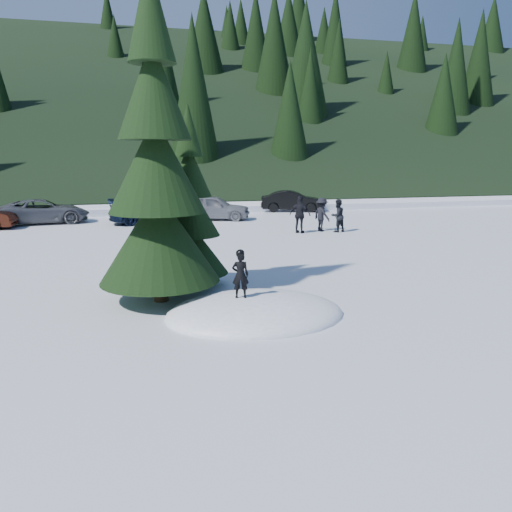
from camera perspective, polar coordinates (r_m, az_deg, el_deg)
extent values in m
plane|color=white|center=(12.48, -0.09, -6.74)|extent=(200.00, 200.00, 0.00)
ellipsoid|color=white|center=(12.48, -0.09, -6.74)|extent=(4.48, 3.52, 0.96)
cylinder|color=black|center=(13.71, -10.87, -2.24)|extent=(0.38, 0.38, 1.40)
cone|color=black|center=(13.50, -11.04, 2.27)|extent=(3.20, 3.20, 2.46)
cone|color=black|center=(13.34, -11.35, 10.18)|extent=(2.54, 2.54, 2.46)
cone|color=black|center=(13.43, -11.67, 18.13)|extent=(1.88, 1.88, 2.46)
cone|color=black|center=(13.78, -12.02, 25.83)|extent=(1.22, 1.22, 2.46)
cylinder|color=black|center=(15.19, -7.35, -1.56)|extent=(0.26, 0.26, 1.00)
cone|color=black|center=(15.06, -7.42, 0.88)|extent=(2.20, 2.20, 1.52)
cone|color=black|center=(14.89, -7.53, 5.24)|extent=(1.75, 1.75, 1.52)
cone|color=black|center=(14.81, -7.65, 9.66)|extent=(1.29, 1.29, 1.52)
cone|color=black|center=(14.83, -7.77, 14.11)|extent=(0.84, 0.84, 1.52)
imported|color=black|center=(12.10, -1.80, -2.19)|extent=(0.45, 0.34, 1.12)
imported|color=black|center=(26.03, 9.30, 4.56)|extent=(0.98, 0.87, 1.68)
imported|color=black|center=(25.40, 5.06, 4.73)|extent=(1.15, 1.06, 1.89)
imported|color=black|center=(26.33, 7.54, 4.74)|extent=(0.95, 1.26, 1.73)
imported|color=#505359|center=(31.49, -23.17, 4.72)|extent=(5.40, 3.14, 1.41)
imported|color=black|center=(29.65, -11.53, 5.13)|extent=(5.30, 2.46, 1.50)
imported|color=gray|center=(30.74, -4.91, 5.55)|extent=(4.77, 2.95, 1.52)
imported|color=black|center=(35.36, 4.18, 6.28)|extent=(4.64, 2.60, 1.45)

